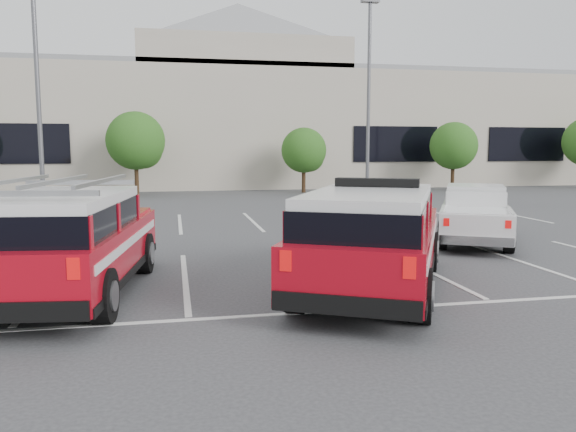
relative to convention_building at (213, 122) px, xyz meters
name	(u,v)px	position (x,y,z in m)	size (l,w,h in m)	color
ground	(309,274)	(-0.18, -31.86, -4.72)	(120.00, 120.00, 0.00)	#373739
stall_markings	(274,241)	(-0.18, -27.36, -4.71)	(23.00, 15.00, 0.01)	silver
convention_building	(213,122)	(0.00, 0.00, 0.00)	(60.00, 16.99, 13.20)	#BDB0A0
tree_mid_left	(137,143)	(-5.09, -9.82, -1.68)	(3.37, 3.37, 4.85)	#3F2B19
tree_mid_right	(305,152)	(4.91, -9.82, -2.22)	(2.77, 2.77, 3.99)	#3F2B19
tree_right	(454,147)	(14.91, -9.82, -1.95)	(3.07, 3.07, 4.42)	#3F2B19
light_pole_left	(38,85)	(-8.18, -19.86, 0.47)	(0.90, 0.60, 10.24)	#59595E
light_pole_mid	(369,100)	(6.82, -15.86, 0.47)	(0.90, 0.60, 10.24)	#59595E
fire_chief_suv	(373,246)	(0.69, -33.49, -3.83)	(4.83, 6.50, 2.17)	#A40715
white_pickup	(475,219)	(5.70, -28.55, -4.06)	(4.20, 5.58, 1.64)	silver
ladder_suv	(69,250)	(-5.00, -32.81, -3.83)	(2.91, 5.89, 2.23)	#A40715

